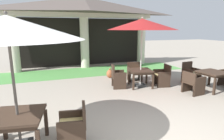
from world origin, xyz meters
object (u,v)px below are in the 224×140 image
Objects in this scene: patio_chair_mid_right_north at (191,74)px; patio_chair_mid_left_east at (162,76)px; patio_umbrella_mid_left at (142,25)px; patio_table_mid_right at (213,74)px; patio_table_near_foreground at (18,119)px; terracotta_urn at (110,74)px; patio_umbrella_near_foreground at (7,29)px; patio_chair_mid_left_west at (118,77)px; patio_chair_mid_right_west at (193,83)px; patio_chair_near_foreground_east at (74,126)px; patio_chair_mid_left_north at (135,72)px; patio_table_mid_left at (141,72)px.

patio_chair_mid_left_east is at bearing -9.07° from patio_chair_mid_right_north.
patio_table_mid_right is at bearing -28.48° from patio_umbrella_mid_left.
patio_table_near_foreground is 5.40m from patio_umbrella_mid_left.
terracotta_urn is at bearing 53.17° from patio_table_near_foreground.
patio_umbrella_near_foreground is at bearing 129.31° from patio_chair_mid_left_east.
patio_chair_mid_right_west is (2.30, -1.60, -0.01)m from patio_chair_mid_left_west.
patio_chair_mid_left_east is at bearing 27.78° from patio_umbrella_near_foreground.
patio_chair_mid_left_east is at bearing 143.08° from patio_table_mid_right.
patio_chair_mid_right_north is at bearing 95.57° from patio_table_mid_right.
patio_chair_near_foreground_east is 1.01× the size of patio_chair_mid_right_west.
patio_chair_mid_right_north reaches higher than patio_chair_mid_left_north.
patio_table_mid_left is 1.14× the size of patio_chair_mid_left_east.
patio_table_mid_left is 0.96m from patio_chair_mid_left_north.
patio_chair_near_foreground_east is (1.02, -0.17, -0.25)m from patio_table_near_foreground.
patio_chair_mid_right_north is (6.49, 2.60, -1.93)m from patio_umbrella_near_foreground.
patio_chair_mid_right_north is (1.39, -0.09, -0.01)m from patio_chair_mid_left_east.
patio_umbrella_near_foreground is 6.98m from patio_table_mid_right.
patio_table_mid_right is (2.41, -1.31, -1.85)m from patio_umbrella_mid_left.
patio_table_mid_right is at bearing -28.48° from patio_table_mid_left.
patio_table_mid_left is (3.15, 3.05, 0.22)m from patio_chair_near_foreground_east.
patio_chair_mid_right_west reaches higher than patio_table_mid_left.
patio_umbrella_mid_left reaches higher than patio_chair_mid_right_west.
patio_chair_mid_left_west is at bearing 44.90° from patio_chair_mid_left_north.
patio_chair_near_foreground_east is 4.83m from patio_chair_mid_right_west.
patio_chair_mid_left_north is at bearing -34.81° from patio_chair_mid_right_north.
patio_chair_mid_right_north reaches higher than patio_table_near_foreground.
patio_chair_mid_right_north is at bearing -33.75° from terracotta_urn.
patio_chair_mid_right_north is at bearing 21.84° from patio_umbrella_near_foreground.
patio_chair_mid_left_east reaches higher than terracotta_urn.
terracotta_urn is at bearing -17.43° from patio_chair_near_foreground_east.
patio_umbrella_mid_left is (4.18, 2.87, 1.84)m from patio_table_near_foreground.
patio_table_near_foreground is at bearing 90.00° from patio_chair_near_foreground_east.
patio_umbrella_mid_left is 5.83× the size of terracotta_urn.
patio_umbrella_near_foreground is 2.91× the size of patio_chair_mid_right_north.
terracotta_urn is (0.20, 1.56, -0.22)m from patio_chair_mid_left_west.
patio_umbrella_mid_left is 3.31m from patio_table_mid_right.
patio_umbrella_mid_left reaches higher than patio_chair_mid_left_north.
patio_table_near_foreground is at bearing 180.00° from patio_umbrella_near_foreground.
patio_chair_mid_left_north is at bearing 134.90° from patio_chair_mid_left_west.
patio_table_near_foreground is at bearing 16.28° from patio_chair_mid_right_north.
patio_chair_mid_left_east is at bearing -164.73° from patio_chair_mid_right_west.
patio_table_mid_right reaches higher than terracotta_urn.
patio_table_mid_left is 2.74m from patio_table_mid_right.
patio_chair_mid_left_north is (3.34, 3.96, 0.01)m from patio_chair_near_foreground_east.
patio_chair_mid_left_east is (4.07, 2.86, 0.03)m from patio_chair_near_foreground_east.
patio_umbrella_near_foreground is 2.52× the size of patio_table_mid_right.
patio_chair_near_foreground_east is at bearing -9.53° from patio_table_near_foreground.
patio_table_mid_right is at bearing 146.53° from patio_chair_mid_left_north.
patio_chair_mid_right_west is at bearing 14.76° from patio_umbrella_near_foreground.
patio_table_mid_right is 2.22× the size of terracotta_urn.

